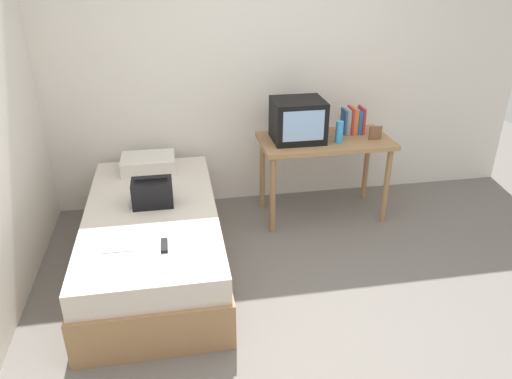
% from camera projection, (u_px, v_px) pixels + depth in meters
% --- Properties ---
extents(ground_plane, '(8.00, 8.00, 0.00)m').
position_uv_depth(ground_plane, '(313.00, 325.00, 3.27)').
color(ground_plane, slate).
extents(wall_back, '(5.20, 0.10, 2.60)m').
position_uv_depth(wall_back, '(260.00, 66.00, 4.47)').
color(wall_back, silver).
rests_on(wall_back, ground).
extents(bed, '(1.00, 2.00, 0.52)m').
position_uv_depth(bed, '(154.00, 239.00, 3.76)').
color(bed, '#9E754C').
rests_on(bed, ground).
extents(desk, '(1.16, 0.60, 0.75)m').
position_uv_depth(desk, '(324.00, 149.00, 4.37)').
color(desk, '#9E754C').
rests_on(desk, ground).
extents(tv, '(0.44, 0.39, 0.36)m').
position_uv_depth(tv, '(298.00, 120.00, 4.22)').
color(tv, black).
rests_on(tv, desk).
extents(water_bottle, '(0.07, 0.07, 0.19)m').
position_uv_depth(water_bottle, '(339.00, 132.00, 4.20)').
color(water_bottle, '#3399DB').
rests_on(water_bottle, desk).
extents(book_row, '(0.19, 0.16, 0.24)m').
position_uv_depth(book_row, '(353.00, 121.00, 4.42)').
color(book_row, '#2D5699').
rests_on(book_row, desk).
extents(picture_frame, '(0.11, 0.02, 0.12)m').
position_uv_depth(picture_frame, '(375.00, 133.00, 4.28)').
color(picture_frame, brown).
rests_on(picture_frame, desk).
extents(pillow, '(0.46, 0.34, 0.12)m').
position_uv_depth(pillow, '(148.00, 163.00, 4.27)').
color(pillow, silver).
rests_on(pillow, bed).
extents(handbag, '(0.30, 0.20, 0.22)m').
position_uv_depth(handbag, '(152.00, 193.00, 3.66)').
color(handbag, black).
rests_on(handbag, bed).
extents(magazine, '(0.21, 0.29, 0.01)m').
position_uv_depth(magazine, '(119.00, 240.00, 3.24)').
color(magazine, white).
rests_on(magazine, bed).
extents(remote_dark, '(0.04, 0.16, 0.02)m').
position_uv_depth(remote_dark, '(164.00, 245.00, 3.18)').
color(remote_dark, black).
rests_on(remote_dark, bed).
extents(remote_silver, '(0.04, 0.14, 0.02)m').
position_uv_depth(remote_silver, '(132.00, 203.00, 3.70)').
color(remote_silver, '#B7B7BC').
rests_on(remote_silver, bed).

